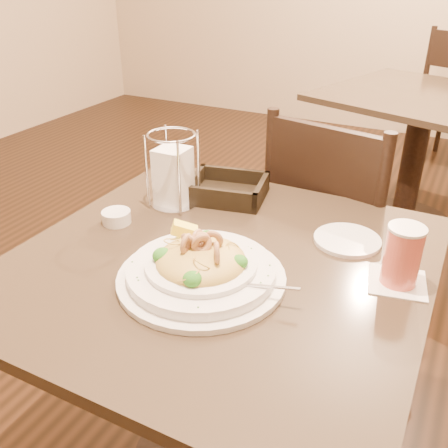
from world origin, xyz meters
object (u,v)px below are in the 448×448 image
at_px(main_table, 220,337).
at_px(pasta_bowl, 201,267).
at_px(side_plate, 347,240).
at_px(dining_chair_near, 334,238).
at_px(drink_glass, 402,256).
at_px(butter_ramekin, 116,217).
at_px(bread_basket, 227,191).
at_px(background_table, 417,138).
at_px(napkin_caddy, 173,175).

height_order(main_table, pasta_bowl, pasta_bowl).
bearing_deg(side_plate, main_table, -138.64).
height_order(dining_chair_near, drink_glass, dining_chair_near).
xyz_separation_m(drink_glass, butter_ramekin, (-0.69, -0.05, -0.05)).
relative_size(main_table, butter_ramekin, 12.30).
xyz_separation_m(dining_chair_near, side_plate, (0.12, -0.40, 0.23)).
bearing_deg(dining_chair_near, pasta_bowl, 93.08).
bearing_deg(bread_basket, background_table, 77.65).
bearing_deg(butter_ramekin, pasta_bowl, -21.52).
bearing_deg(napkin_caddy, drink_glass, -9.71).
xyz_separation_m(napkin_caddy, side_plate, (0.47, 0.01, -0.08)).
height_order(pasta_bowl, butter_ramekin, pasta_bowl).
relative_size(pasta_bowl, butter_ramekin, 5.36).
relative_size(drink_glass, bread_basket, 0.58).
xyz_separation_m(main_table, pasta_bowl, (0.00, -0.09, 0.26)).
bearing_deg(background_table, dining_chair_near, -94.24).
height_order(dining_chair_near, napkin_caddy, dining_chair_near).
height_order(background_table, pasta_bowl, pasta_bowl).
distance_m(dining_chair_near, bread_basket, 0.47).
relative_size(pasta_bowl, bread_basket, 1.66).
distance_m(background_table, napkin_caddy, 1.71).
bearing_deg(side_plate, napkin_caddy, -178.19).
relative_size(background_table, dining_chair_near, 1.21).
bearing_deg(napkin_caddy, bread_basket, 44.72).
xyz_separation_m(bread_basket, napkin_caddy, (-0.11, -0.11, 0.07)).
bearing_deg(butter_ramekin, dining_chair_near, 53.45).
height_order(dining_chair_near, butter_ramekin, dining_chair_near).
height_order(main_table, napkin_caddy, napkin_caddy).
height_order(background_table, side_plate, side_plate).
relative_size(dining_chair_near, pasta_bowl, 2.37).
xyz_separation_m(background_table, dining_chair_near, (-0.09, -1.21, 0.00)).
xyz_separation_m(pasta_bowl, butter_ramekin, (-0.32, 0.13, -0.02)).
xyz_separation_m(background_table, butter_ramekin, (-0.52, -1.78, 0.24)).
height_order(dining_chair_near, side_plate, dining_chair_near).
bearing_deg(butter_ramekin, side_plate, 17.40).
distance_m(background_table, drink_glass, 1.76).
xyz_separation_m(pasta_bowl, napkin_caddy, (-0.24, 0.28, 0.05)).
bearing_deg(pasta_bowl, drink_glass, 25.79).
bearing_deg(main_table, dining_chair_near, 79.66).
relative_size(main_table, napkin_caddy, 4.41).
relative_size(napkin_caddy, butter_ramekin, 2.79).
height_order(side_plate, butter_ramekin, butter_ramekin).
height_order(drink_glass, napkin_caddy, napkin_caddy).
bearing_deg(side_plate, butter_ramekin, -162.60).
bearing_deg(butter_ramekin, napkin_caddy, 64.41).
bearing_deg(side_plate, bread_basket, 165.97).
xyz_separation_m(drink_glass, bread_basket, (-0.50, 0.21, -0.04)).
distance_m(pasta_bowl, napkin_caddy, 0.38).
distance_m(bread_basket, side_plate, 0.38).
relative_size(dining_chair_near, side_plate, 5.86).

